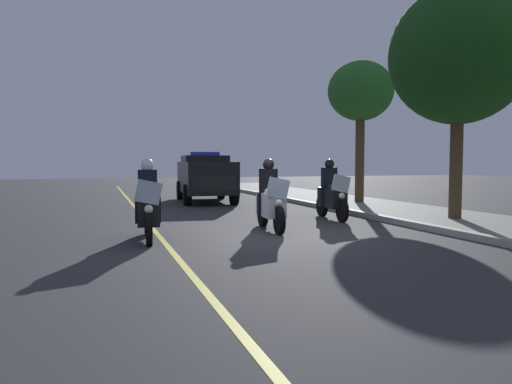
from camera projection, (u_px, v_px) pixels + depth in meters
ground_plane at (274, 236)px, 10.87m from camera, size 80.00×80.00×0.00m
curb_strip at (419, 225)px, 12.05m from camera, size 48.00×0.24×0.15m
sidewalk_strip at (481, 223)px, 12.64m from camera, size 48.00×3.60×0.10m
lane_stripe_center at (163, 241)px, 10.11m from camera, size 48.00×0.12×0.01m
police_motorcycle_lead_left at (148, 207)px, 10.26m from camera, size 2.14×0.62×1.72m
police_motorcycle_lead_right at (270, 201)px, 11.72m from camera, size 2.14×0.62×1.72m
police_motorcycle_trailing at (332, 195)px, 13.99m from camera, size 2.14×0.62×1.72m
police_suv at (205, 176)px, 20.06m from camera, size 5.03×2.38×2.05m
tree_mid_block at (459, 56)px, 13.08m from camera, size 3.70×3.70×6.27m
tree_far_back at (361, 93)px, 18.45m from camera, size 2.48×2.48×5.37m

